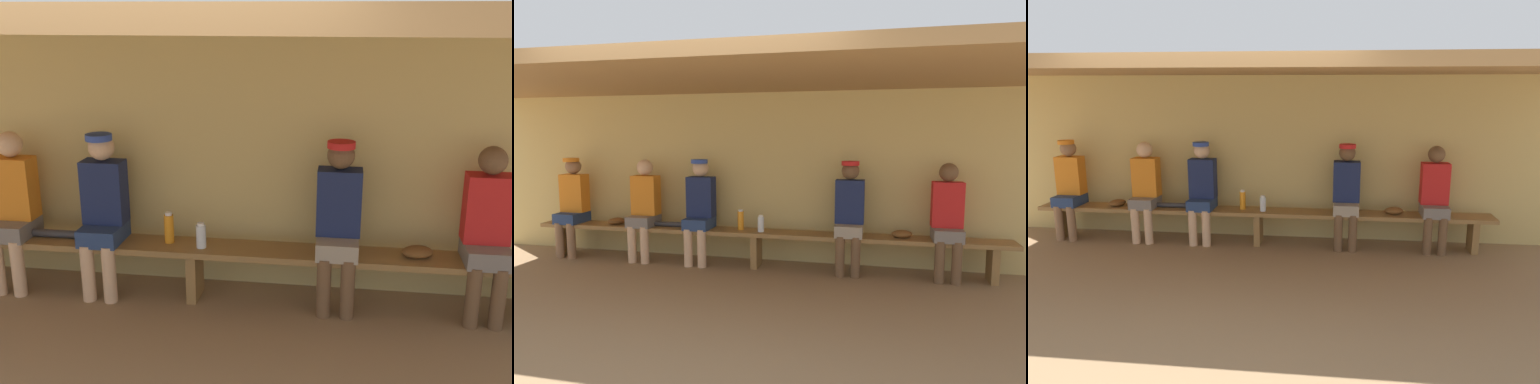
# 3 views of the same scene
# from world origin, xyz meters

# --- Properties ---
(back_wall) EXTENTS (8.00, 0.20, 2.20)m
(back_wall) POSITION_xyz_m (0.00, 2.00, 1.10)
(back_wall) COLOR tan
(back_wall) RESTS_ON ground
(dugout_roof) EXTENTS (8.00, 2.80, 0.12)m
(dugout_roof) POSITION_xyz_m (0.00, 0.70, 2.26)
(dugout_roof) COLOR #9E7547
(dugout_roof) RESTS_ON back_wall
(bench) EXTENTS (6.00, 0.36, 0.46)m
(bench) POSITION_xyz_m (0.00, 1.55, 0.39)
(bench) COLOR olive
(bench) RESTS_ON ground
(player_in_white) EXTENTS (0.34, 0.42, 1.34)m
(player_in_white) POSITION_xyz_m (1.15, 1.55, 0.75)
(player_in_white) COLOR gray
(player_in_white) RESTS_ON ground
(player_rightmost) EXTENTS (0.34, 0.42, 1.34)m
(player_rightmost) POSITION_xyz_m (-0.75, 1.55, 0.75)
(player_rightmost) COLOR navy
(player_rightmost) RESTS_ON ground
(player_leftmost) EXTENTS (0.34, 0.42, 1.34)m
(player_leftmost) POSITION_xyz_m (-1.54, 1.55, 0.73)
(player_leftmost) COLOR slate
(player_leftmost) RESTS_ON ground
(player_middle) EXTENTS (0.34, 0.42, 1.34)m
(player_middle) POSITION_xyz_m (2.25, 1.55, 0.73)
(player_middle) COLOR slate
(player_middle) RESTS_ON ground
(water_bottle_blue) EXTENTS (0.08, 0.08, 0.26)m
(water_bottle_blue) POSITION_xyz_m (-0.21, 1.58, 0.58)
(water_bottle_blue) COLOR orange
(water_bottle_blue) RESTS_ON bench
(water_bottle_clear) EXTENTS (0.08, 0.08, 0.21)m
(water_bottle_clear) POSITION_xyz_m (0.07, 1.51, 0.56)
(water_bottle_clear) COLOR silver
(water_bottle_clear) RESTS_ON bench
(baseball_glove_worn) EXTENTS (0.28, 0.23, 0.09)m
(baseball_glove_worn) POSITION_xyz_m (1.76, 1.55, 0.51)
(baseball_glove_worn) COLOR brown
(baseball_glove_worn) RESTS_ON bench
(baseball_bat) EXTENTS (0.90, 0.08, 0.07)m
(baseball_bat) POSITION_xyz_m (-1.12, 1.55, 0.49)
(baseball_bat) COLOR #333338
(baseball_bat) RESTS_ON bench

